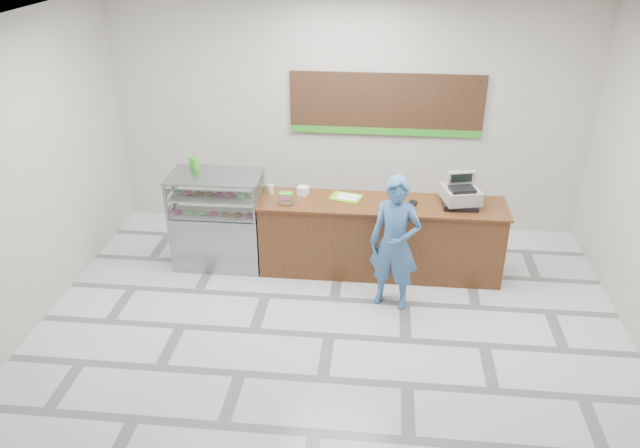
# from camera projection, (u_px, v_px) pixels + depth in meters

# --- Properties ---
(floor) EXTENTS (7.00, 7.00, 0.00)m
(floor) POSITION_uv_depth(u_px,v_px,m) (329.00, 336.00, 7.30)
(floor) COLOR silver
(floor) RESTS_ON ground
(back_wall) EXTENTS (7.00, 0.00, 7.00)m
(back_wall) POSITION_uv_depth(u_px,v_px,m) (348.00, 116.00, 9.17)
(back_wall) COLOR beige
(back_wall) RESTS_ON floor
(ceiling) EXTENTS (7.00, 7.00, 0.00)m
(ceiling) POSITION_uv_depth(u_px,v_px,m) (331.00, 26.00, 5.72)
(ceiling) COLOR silver
(ceiling) RESTS_ON back_wall
(sales_counter) EXTENTS (3.26, 0.76, 1.03)m
(sales_counter) POSITION_uv_depth(u_px,v_px,m) (380.00, 237.00, 8.39)
(sales_counter) COLOR brown
(sales_counter) RESTS_ON floor
(display_case) EXTENTS (1.22, 0.72, 1.33)m
(display_case) POSITION_uv_depth(u_px,v_px,m) (218.00, 219.00, 8.52)
(display_case) COLOR gray
(display_case) RESTS_ON floor
(menu_board) EXTENTS (2.80, 0.06, 0.90)m
(menu_board) POSITION_uv_depth(u_px,v_px,m) (386.00, 105.00, 9.00)
(menu_board) COLOR black
(menu_board) RESTS_ON back_wall
(cash_register) EXTENTS (0.54, 0.55, 0.42)m
(cash_register) POSITION_uv_depth(u_px,v_px,m) (461.00, 194.00, 8.04)
(cash_register) COLOR black
(cash_register) RESTS_ON sales_counter
(card_terminal) EXTENTS (0.14, 0.19, 0.04)m
(card_terminal) POSITION_uv_depth(u_px,v_px,m) (412.00, 204.00, 8.07)
(card_terminal) COLOR black
(card_terminal) RESTS_ON sales_counter
(serving_tray) EXTENTS (0.46, 0.38, 0.02)m
(serving_tray) POSITION_uv_depth(u_px,v_px,m) (346.00, 197.00, 8.28)
(serving_tray) COLOR #6FC81B
(serving_tray) RESTS_ON sales_counter
(napkin_box) EXTENTS (0.16, 0.16, 0.11)m
(napkin_box) POSITION_uv_depth(u_px,v_px,m) (303.00, 191.00, 8.37)
(napkin_box) COLOR white
(napkin_box) RESTS_ON sales_counter
(straw_cup) EXTENTS (0.08, 0.08, 0.12)m
(straw_cup) POSITION_uv_depth(u_px,v_px,m) (271.00, 189.00, 8.41)
(straw_cup) COLOR silver
(straw_cup) RESTS_ON sales_counter
(promo_box) EXTENTS (0.18, 0.12, 0.16)m
(promo_box) POSITION_uv_depth(u_px,v_px,m) (286.00, 199.00, 8.09)
(promo_box) COLOR green
(promo_box) RESTS_ON sales_counter
(donut_decal) EXTENTS (0.17, 0.17, 0.00)m
(donut_decal) POSITION_uv_depth(u_px,v_px,m) (388.00, 208.00, 8.01)
(donut_decal) COLOR #CF4C7B
(donut_decal) RESTS_ON sales_counter
(green_cup_left) EXTENTS (0.09, 0.09, 0.14)m
(green_cup_left) POSITION_uv_depth(u_px,v_px,m) (192.00, 161.00, 8.47)
(green_cup_left) COLOR green
(green_cup_left) RESTS_ON display_case
(green_cup_right) EXTENTS (0.09, 0.09, 0.14)m
(green_cup_right) POSITION_uv_depth(u_px,v_px,m) (196.00, 164.00, 8.38)
(green_cup_right) COLOR green
(green_cup_right) RESTS_ON display_case
(customer) EXTENTS (0.71, 0.56, 1.71)m
(customer) POSITION_uv_depth(u_px,v_px,m) (395.00, 243.00, 7.53)
(customer) COLOR #3B669D
(customer) RESTS_ON floor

